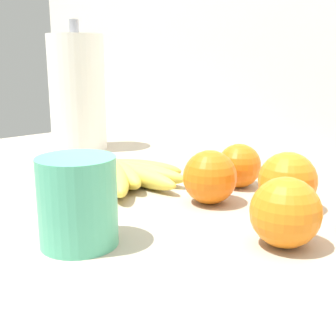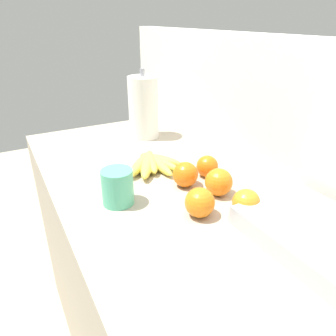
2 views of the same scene
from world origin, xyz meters
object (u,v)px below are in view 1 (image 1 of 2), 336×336
object	(u,v)px
paper_towel_roll	(77,93)
orange_far_right	(239,166)
orange_front	(210,177)
orange_back_left	(288,181)
banana_bunch	(120,173)
orange_center	(286,212)
mug	(78,202)

from	to	relation	value
paper_towel_roll	orange_far_right	bearing A→B (deg)	2.47
orange_front	orange_back_left	distance (m)	0.10
banana_bunch	orange_back_left	size ratio (longest dim) A/B	2.67
orange_far_right	paper_towel_roll	bearing A→B (deg)	-177.53
orange_front	banana_bunch	bearing A→B (deg)	-168.35
orange_far_right	paper_towel_roll	xyz separation A→B (m)	(-0.43, -0.02, 0.09)
orange_center	paper_towel_roll	bearing A→B (deg)	168.43
orange_back_left	orange_far_right	world-z (taller)	orange_back_left
orange_far_right	orange_center	bearing A→B (deg)	-39.36
orange_far_right	paper_towel_roll	distance (m)	0.44
orange_back_left	mug	world-z (taller)	mug
orange_front	orange_back_left	xyz separation A→B (m)	(0.09, 0.06, 0.00)
orange_back_left	orange_far_right	size ratio (longest dim) A/B	1.14
orange_front	paper_towel_roll	size ratio (longest dim) A/B	0.27
orange_center	mug	xyz separation A→B (m)	(-0.16, -0.16, 0.01)
orange_center	orange_far_right	size ratio (longest dim) A/B	1.11
mug	banana_bunch	bearing A→B (deg)	132.04
mug	orange_far_right	bearing A→B (deg)	93.44
orange_back_left	mug	bearing A→B (deg)	-109.09
orange_front	orange_back_left	size ratio (longest dim) A/B	0.96
orange_center	orange_far_right	bearing A→B (deg)	140.64
orange_back_left	mug	distance (m)	0.28
orange_back_left	paper_towel_roll	distance (m)	0.55
orange_front	orange_back_left	world-z (taller)	orange_back_left
orange_front	mug	world-z (taller)	mug
orange_front	paper_towel_roll	world-z (taller)	paper_towel_roll
orange_center	orange_back_left	world-z (taller)	orange_back_left
banana_bunch	mug	world-z (taller)	mug
banana_bunch	mug	bearing A→B (deg)	-47.96
paper_towel_roll	banana_bunch	bearing A→B (deg)	-20.41
mug	paper_towel_roll	bearing A→B (deg)	147.74
orange_far_right	paper_towel_roll	size ratio (longest dim) A/B	0.25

